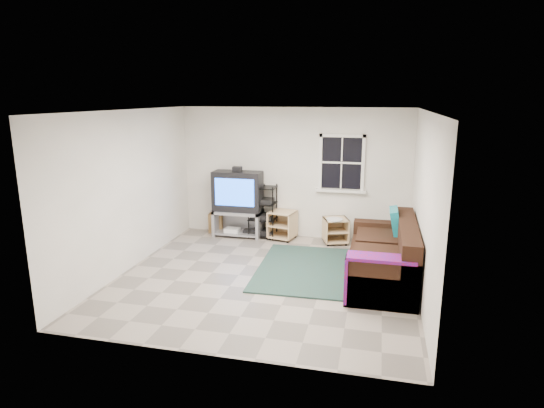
% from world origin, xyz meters
% --- Properties ---
extents(room, '(4.60, 4.62, 4.60)m').
position_xyz_m(room, '(0.95, 2.27, 1.48)').
color(room, gray).
rests_on(room, ground).
extents(tv_unit, '(0.98, 0.49, 1.44)m').
position_xyz_m(tv_unit, '(-1.09, 2.03, 0.79)').
color(tv_unit, gray).
rests_on(tv_unit, ground).
extents(av_rack, '(0.54, 0.39, 1.08)m').
position_xyz_m(av_rack, '(-0.58, 2.08, 0.47)').
color(av_rack, black).
rests_on(av_rack, ground).
extents(side_table_left, '(0.57, 0.57, 0.57)m').
position_xyz_m(side_table_left, '(-0.16, 2.08, 0.30)').
color(side_table_left, '#D2B081').
rests_on(side_table_left, ground).
extents(side_table_right, '(0.57, 0.57, 0.52)m').
position_xyz_m(side_table_right, '(0.89, 2.03, 0.29)').
color(side_table_right, '#D2B081').
rests_on(side_table_right, ground).
extents(sofa, '(0.99, 2.23, 1.02)m').
position_xyz_m(sofa, '(1.82, 0.34, 0.36)').
color(sofa, black).
rests_on(sofa, ground).
extents(shag_rug, '(1.68, 2.27, 0.03)m').
position_xyz_m(shag_rug, '(0.59, 0.49, 0.01)').
color(shag_rug, '#302215').
rests_on(shag_rug, ground).
extents(paper_bag, '(0.30, 0.22, 0.40)m').
position_xyz_m(paper_bag, '(-1.63, 2.16, 0.20)').
color(paper_bag, '#987144').
rests_on(paper_bag, ground).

